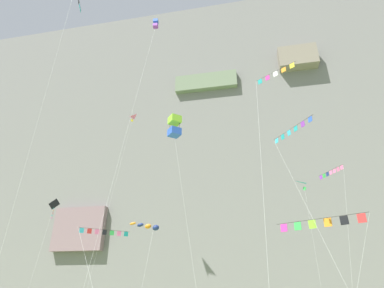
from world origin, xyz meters
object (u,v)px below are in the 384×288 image
at_px(kite_banner_near_cliff, 332,176).
at_px(kite_banner_low_right, 320,224).
at_px(kite_box_far_right, 175,126).
at_px(kite_banner_upper_mid, 274,93).
at_px(kite_delta_mid_right, 129,122).
at_px(kite_windsock_front_field, 149,227).
at_px(kite_box_high_center, 155,26).
at_px(kite_banner_upper_left, 104,237).
at_px(kite_diamond_upper_right, 53,207).
at_px(kite_banner_low_center, 71,22).
at_px(kite_delta_high_left, 308,189).
at_px(kite_banner_mid_center, 296,144).

distance_m(kite_banner_near_cliff, kite_banner_low_right, 16.62).
bearing_deg(kite_banner_near_cliff, kite_box_far_right, -142.01).
distance_m(kite_banner_upper_mid, kite_delta_mid_right, 41.49).
xyz_separation_m(kite_windsock_front_field, kite_banner_low_right, (16.40, -7.81, -1.75)).
distance_m(kite_box_high_center, kite_windsock_front_field, 23.30).
height_order(kite_box_high_center, kite_windsock_front_field, kite_box_high_center).
distance_m(kite_banner_upper_left, kite_diamond_upper_right, 26.34).
relative_size(kite_banner_low_center, kite_diamond_upper_right, 1.94).
relative_size(kite_delta_high_left, kite_banner_upper_left, 2.01).
relative_size(kite_windsock_front_field, kite_banner_low_right, 1.22).
bearing_deg(kite_banner_upper_mid, kite_banner_mid_center, 50.71).
height_order(kite_delta_high_left, kite_banner_low_right, kite_delta_high_left).
distance_m(kite_banner_low_right, kite_banner_mid_center, 6.79).
height_order(kite_banner_upper_left, kite_banner_low_right, kite_banner_low_right).
relative_size(kite_banner_near_cliff, kite_banner_upper_mid, 0.92).
bearing_deg(kite_delta_mid_right, kite_banner_upper_mid, -50.49).
distance_m(kite_banner_near_cliff, kite_diamond_upper_right, 40.27).
distance_m(kite_windsock_front_field, kite_delta_mid_right, 29.71).
height_order(kite_banner_upper_left, kite_banner_upper_mid, kite_banner_upper_mid).
height_order(kite_banner_near_cliff, kite_banner_mid_center, kite_banner_near_cliff).
xyz_separation_m(kite_banner_upper_left, kite_delta_mid_right, (-9.85, 24.44, 25.12)).
bearing_deg(kite_delta_high_left, kite_windsock_front_field, -153.38).
distance_m(kite_delta_high_left, kite_delta_mid_right, 34.65).
relative_size(kite_box_far_right, kite_banner_low_right, 2.25).
height_order(kite_box_high_center, kite_banner_mid_center, kite_box_high_center).
bearing_deg(kite_box_high_center, kite_diamond_upper_right, 141.43).
bearing_deg(kite_delta_high_left, kite_banner_upper_left, -137.41).
relative_size(kite_banner_near_cliff, kite_banner_mid_center, 1.19).
bearing_deg(kite_banner_upper_mid, kite_banner_low_center, 178.10).
bearing_deg(kite_banner_low_right, kite_delta_high_left, 81.57).
distance_m(kite_banner_near_cliff, kite_banner_upper_mid, 21.01).
bearing_deg(kite_banner_mid_center, kite_box_high_center, 159.23).
xyz_separation_m(kite_banner_low_right, kite_diamond_upper_right, (-35.14, 16.96, 6.87)).
height_order(kite_banner_low_center, kite_diamond_upper_right, kite_banner_low_center).
bearing_deg(kite_delta_mid_right, kite_banner_low_center, -78.61).
bearing_deg(kite_banner_mid_center, kite_banner_near_cliff, 70.12).
relative_size(kite_box_far_right, kite_banner_upper_left, 2.36).
distance_m(kite_banner_low_center, kite_windsock_front_field, 22.83).
bearing_deg(kite_delta_high_left, kite_banner_near_cliff, -57.02).
xyz_separation_m(kite_delta_high_left, kite_banner_low_center, (-23.84, -22.61, 12.03)).
height_order(kite_box_high_center, kite_banner_low_center, kite_box_high_center).
bearing_deg(kite_box_far_right, kite_windsock_front_field, 122.00).
relative_size(kite_banner_mid_center, kite_diamond_upper_right, 0.87).
height_order(kite_banner_near_cliff, kite_diamond_upper_right, kite_banner_near_cliff).
xyz_separation_m(kite_banner_low_center, kite_banner_upper_mid, (18.48, -0.61, -11.44)).
bearing_deg(kite_box_high_center, kite_box_far_right, -1.07).
relative_size(kite_box_high_center, kite_delta_mid_right, 0.98).
bearing_deg(kite_banner_near_cliff, kite_delta_mid_right, 162.78).
bearing_deg(kite_banner_mid_center, kite_banner_low_right, 70.59).
height_order(kite_banner_upper_mid, kite_delta_mid_right, kite_delta_mid_right).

